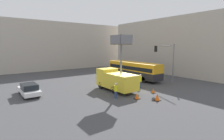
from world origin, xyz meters
TOP-DOWN VIEW (x-y plane):
  - ground_plane at (0.00, 0.00)m, footprint 120.00×120.00m
  - building_backdrop_far at (0.00, 29.60)m, footprint 44.00×10.00m
  - building_backdrop_side at (20.85, 6.76)m, footprint 10.00×28.00m
  - utility_truck at (-0.20, 0.86)m, footprint 2.47×6.09m
  - city_bus at (7.41, 5.61)m, footprint 2.47×11.19m
  - traffic_light_pole at (8.41, -0.65)m, footprint 3.21×2.96m
  - road_worker_near_truck at (-2.35, -1.88)m, footprint 0.38×0.38m
  - road_worker_directing at (3.53, 0.09)m, footprint 0.38×0.38m
  - traffic_cone_near_truck at (-0.61, -3.50)m, footprint 0.61×0.61m
  - traffic_cone_mid_road at (0.75, -5.19)m, footprint 0.66×0.66m
  - traffic_cone_far_side at (2.78, -2.92)m, footprint 0.53×0.53m
  - parked_car_curbside at (-9.94, 5.22)m, footprint 1.83×4.58m

SIDE VIEW (x-z plane):
  - ground_plane at x=0.00m, z-range 0.00..0.00m
  - traffic_cone_far_side at x=2.78m, z-range -0.02..0.58m
  - traffic_cone_near_truck at x=-0.61m, z-range -0.02..0.67m
  - traffic_cone_mid_road at x=0.75m, z-range -0.02..0.74m
  - parked_car_curbside at x=-9.94m, z-range 0.01..1.43m
  - road_worker_near_truck at x=-2.35m, z-range 0.00..1.79m
  - road_worker_directing at x=3.53m, z-range 0.01..1.92m
  - utility_truck at x=-0.20m, z-range -1.99..5.16m
  - city_bus at x=7.41m, z-range 0.26..3.25m
  - traffic_light_pole at x=8.41m, z-range 1.07..7.24m
  - building_backdrop_side at x=20.85m, z-range 0.00..11.50m
  - building_backdrop_far at x=0.00m, z-range 0.00..11.61m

